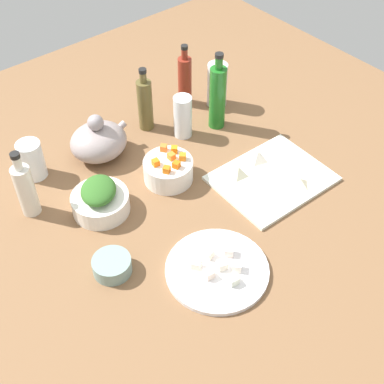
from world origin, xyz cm
name	(u,v)px	position (x,y,z in cm)	size (l,w,h in cm)	color
tabletop	(192,209)	(0.00, 0.00, 1.50)	(190.00, 190.00, 3.00)	brown
cutting_board	(272,179)	(23.66, -6.73, 3.50)	(30.90, 24.61, 1.00)	white
plate_tofu	(217,270)	(-9.31, -20.71, 3.60)	(24.91, 24.91, 1.20)	white
bowl_greens	(101,203)	(-19.68, 13.98, 5.65)	(15.22, 15.22, 5.30)	white
bowl_carrots	(168,170)	(1.46, 12.18, 6.22)	(13.86, 13.86, 6.44)	white
bowl_small_side	(112,265)	(-28.43, -4.62, 5.01)	(9.35, 9.35, 4.02)	gray
teapot	(99,141)	(-7.77, 33.20, 8.28)	(18.22, 15.46, 14.24)	gray
bottle_0	(26,189)	(-34.16, 25.45, 11.23)	(4.91, 4.91, 20.14)	silver
bottle_1	(185,80)	(28.12, 37.75, 11.83)	(4.40, 4.40, 21.07)	maroon
bottle_2	(145,104)	(10.65, 35.33, 11.82)	(4.62, 4.62, 20.90)	brown
bottle_3	(218,96)	(28.28, 22.15, 13.79)	(5.09, 5.09, 25.24)	#1E6A1F
drinking_glass_0	(217,85)	(35.63, 30.51, 10.41)	(6.49, 6.49, 14.82)	white
drinking_glass_1	(32,160)	(-26.78, 37.53, 8.69)	(6.82, 6.82, 11.38)	white
drinking_glass_2	(183,117)	(17.14, 25.18, 9.77)	(5.63, 5.63, 13.55)	white
carrot_cube_0	(156,162)	(-1.89, 13.24, 10.34)	(1.80, 1.80, 1.80)	orange
carrot_cube_1	(183,157)	(5.25, 10.42, 10.34)	(1.80, 1.80, 1.80)	orange
carrot_cube_2	(176,165)	(1.88, 8.95, 10.34)	(1.80, 1.80, 1.80)	orange
carrot_cube_3	(167,170)	(-1.33, 9.07, 10.34)	(1.80, 1.80, 1.80)	orange
carrot_cube_4	(164,148)	(3.51, 16.76, 10.34)	(1.80, 1.80, 1.80)	orange
carrot_cube_5	(174,149)	(5.36, 14.28, 10.34)	(1.80, 1.80, 1.80)	orange
carrot_cube_6	(171,156)	(2.98, 12.54, 10.34)	(1.80, 1.80, 1.80)	orange
chopped_greens_mound	(98,190)	(-19.68, 13.98, 10.33)	(11.32, 9.15, 4.06)	#306423
tofu_cube_0	(233,280)	(-9.24, -26.15, 5.30)	(2.20, 2.20, 2.20)	silver
tofu_cube_1	(209,274)	(-12.44, -21.24, 5.30)	(2.20, 2.20, 2.20)	#FBDECC
tofu_cube_2	(208,254)	(-8.63, -16.70, 5.30)	(2.20, 2.20, 2.20)	#FAE5CC
tofu_cube_3	(222,265)	(-8.35, -21.24, 5.30)	(2.20, 2.20, 2.20)	silver
tofu_cube_4	(237,267)	(-5.89, -23.89, 5.30)	(2.20, 2.20, 2.20)	white
tofu_cube_5	(196,264)	(-12.88, -17.28, 5.30)	(2.20, 2.20, 2.20)	#F5E7CE
tofu_cube_6	(229,251)	(-4.25, -19.27, 5.30)	(2.20, 2.20, 2.20)	white
dumpling_0	(258,156)	(25.64, 1.20, 5.43)	(4.86, 4.75, 2.85)	beige
dumpling_1	(238,171)	(16.77, -0.06, 5.60)	(4.66, 4.01, 3.19)	beige
dumpling_2	(300,182)	(27.34, -13.66, 5.11)	(4.78, 4.25, 2.22)	beige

